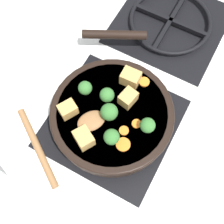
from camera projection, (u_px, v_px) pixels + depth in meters
name	position (u px, v px, depth m)	size (l,w,h in m)	color
ground_plane	(112.00, 124.00, 0.81)	(2.40, 2.40, 0.00)	white
front_burner_grate	(112.00, 122.00, 0.79)	(0.31, 0.31, 0.03)	black
rear_burner_grate	(170.00, 22.00, 0.92)	(0.31, 0.31, 0.03)	black
skillet_pan	(112.00, 114.00, 0.76)	(0.34, 0.41, 0.05)	black
wooden_spoon	(63.00, 135.00, 0.71)	(0.20, 0.22, 0.02)	olive
tofu_cube_center_large	(68.00, 109.00, 0.72)	(0.04, 0.03, 0.03)	tan
tofu_cube_near_handle	(129.00, 77.00, 0.75)	(0.04, 0.04, 0.04)	tan
tofu_cube_east_chunk	(128.00, 98.00, 0.73)	(0.04, 0.03, 0.03)	tan
tofu_cube_west_chunk	(84.00, 138.00, 0.69)	(0.04, 0.03, 0.03)	tan
broccoli_floret_near_spoon	(85.00, 88.00, 0.73)	(0.03, 0.03, 0.04)	#709956
broccoli_floret_center_top	(148.00, 125.00, 0.70)	(0.04, 0.04, 0.04)	#709956
broccoli_floret_east_rim	(112.00, 137.00, 0.69)	(0.04, 0.04, 0.04)	#709956
broccoli_floret_west_rim	(107.00, 111.00, 0.71)	(0.04, 0.04, 0.05)	#709956
broccoli_floret_north_edge	(107.00, 95.00, 0.73)	(0.03, 0.03, 0.04)	#709956
carrot_slice_orange_thin	(124.00, 131.00, 0.71)	(0.02, 0.02, 0.01)	orange
carrot_slice_near_center	(144.00, 82.00, 0.77)	(0.03, 0.03, 0.01)	orange
carrot_slice_edge_slice	(123.00, 144.00, 0.70)	(0.03, 0.03, 0.01)	orange
carrot_slice_under_broccoli	(136.00, 125.00, 0.72)	(0.02, 0.02, 0.01)	orange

